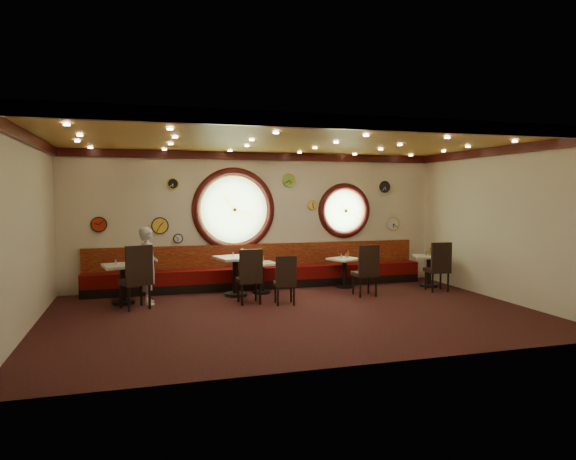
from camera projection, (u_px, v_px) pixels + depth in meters
The scene contains 53 objects.
floor at pixel (295, 313), 9.52m from camera, with size 9.00×6.00×0.00m, color black.
ceiling at pixel (295, 140), 9.30m from camera, with size 9.00×6.00×0.02m, color #AF7831.
wall_back at pixel (259, 220), 12.28m from camera, with size 9.00×0.02×3.20m, color beige.
wall_front at pixel (364, 242), 6.54m from camera, with size 9.00×0.02×3.20m, color beige.
wall_left at pixel (25, 233), 8.16m from camera, with size 0.02×6.00×3.20m, color beige.
wall_right at pixel (502, 224), 10.67m from camera, with size 0.02×6.00×3.20m, color beige.
molding_back at pixel (259, 156), 12.13m from camera, with size 9.00×0.10×0.18m, color #330B09.
molding_front at pixel (364, 123), 6.48m from camera, with size 9.00×0.10×0.18m, color #330B09.
molding_left at pixel (25, 137), 8.06m from camera, with size 0.10×6.00×0.18m, color #330B09.
molding_right at pixel (502, 151), 10.55m from camera, with size 0.10×6.00×0.18m, color #330B09.
banquette_base at pixel (261, 284), 12.12m from camera, with size 8.00×0.55×0.20m, color black.
banquette_seat at pixel (261, 273), 12.10m from camera, with size 8.00×0.55×0.30m, color #560707.
banquette_back at pixel (259, 255), 12.29m from camera, with size 8.00×0.10×0.55m, color #63070C.
porthole_left_glass at pixel (234, 210), 12.09m from camera, with size 1.66×1.66×0.02m, color #8FB96F.
porthole_left_frame at pixel (234, 210), 12.08m from camera, with size 1.98×1.98×0.18m, color #330B09.
porthole_left_ring at pixel (234, 210), 12.05m from camera, with size 1.61×1.61×0.03m, color gold.
porthole_right_glass at pixel (344, 211), 12.88m from camera, with size 1.10×1.10×0.02m, color #8FB96F.
porthole_right_frame at pixel (344, 211), 12.86m from camera, with size 1.38×1.38×0.18m, color #330B09.
porthole_right_ring at pixel (345, 211), 12.84m from camera, with size 1.09×1.09×0.03m, color gold.
wall_clock_0 at pixel (289, 180), 12.39m from camera, with size 0.30×0.30×0.03m, color #75B739.
wall_clock_1 at pixel (385, 187), 13.11m from camera, with size 0.28×0.28×0.03m, color black.
wall_clock_2 at pixel (312, 205), 12.60m from camera, with size 0.22×0.22×0.03m, color #EECE4F.
wall_clock_3 at pixel (99, 224), 11.25m from camera, with size 0.32×0.32×0.03m, color red.
wall_clock_4 at pixel (173, 184), 11.63m from camera, with size 0.24×0.24×0.03m, color black.
wall_clock_5 at pixel (178, 238), 11.74m from camera, with size 0.20×0.20×0.03m, color white.
wall_clock_6 at pixel (393, 224), 13.25m from camera, with size 0.34×0.34×0.03m, color white.
wall_clock_7 at pixel (160, 226), 11.61m from camera, with size 0.36×0.36×0.03m, color yellow.
table_a at pixel (123, 279), 10.35m from camera, with size 0.86×0.86×0.80m.
table_b at pixel (236, 271), 11.14m from camera, with size 0.94×0.94×0.86m.
table_c at pixel (262, 274), 11.45m from camera, with size 0.73×0.73×0.69m.
table_d at pixel (345, 269), 12.15m from camera, with size 0.84×0.84×0.70m.
table_e at pixel (429, 267), 12.28m from camera, with size 0.87×0.87×0.74m.
chair_a at pixel (137, 273), 9.79m from camera, with size 0.68×0.68×0.77m.
chair_b at pixel (250, 273), 10.28m from camera, with size 0.47×0.47×0.69m.
chair_c at pixel (285, 277), 10.20m from camera, with size 0.46×0.46×0.62m.
chair_d at pixel (367, 267), 11.08m from camera, with size 0.48×0.48×0.70m.
chair_e at pixel (439, 263), 11.60m from camera, with size 0.53×0.53×0.70m.
condiment_a_salt at pixel (116, 262), 10.29m from camera, with size 0.04×0.04×0.11m, color silver.
condiment_b_salt at pixel (233, 254), 11.10m from camera, with size 0.04×0.04×0.10m, color silver.
condiment_c_salt at pixel (257, 261), 11.40m from camera, with size 0.04×0.04×0.10m, color #BBBBC0.
condiment_d_salt at pixel (341, 256), 12.16m from camera, with size 0.04×0.04×0.10m, color silver.
condiment_a_pepper at pixel (126, 263), 10.29m from camera, with size 0.03×0.03×0.09m, color silver.
condiment_b_pepper at pixel (240, 254), 11.08m from camera, with size 0.04×0.04×0.11m, color silver.
condiment_c_pepper at pixel (261, 261), 11.38m from camera, with size 0.03×0.03×0.09m, color silver.
condiment_d_pepper at pixel (346, 256), 12.13m from camera, with size 0.04×0.04×0.11m, color silver.
condiment_a_bottle at pixel (131, 260), 10.41m from camera, with size 0.05×0.05×0.16m, color gold.
condiment_b_bottle at pixel (242, 252), 11.28m from camera, with size 0.05×0.05×0.16m, color gold.
condiment_c_bottle at pixel (263, 259), 11.52m from camera, with size 0.05×0.05×0.15m, color yellow.
condiment_d_bottle at pixel (348, 254), 12.25m from camera, with size 0.05×0.05×0.17m, color orange.
condiment_e_salt at pixel (427, 253), 12.30m from camera, with size 0.04×0.04×0.11m, color silver.
condiment_e_pepper at pixel (429, 254), 12.21m from camera, with size 0.03×0.03×0.09m, color #BCBCC1.
condiment_e_bottle at pixel (431, 251), 12.39m from camera, with size 0.06×0.06×0.18m, color gold.
waiter at pixel (148, 266), 10.32m from camera, with size 0.57×0.37×1.56m, color silver.
Camera 1 is at (-2.75, -8.98, 2.21)m, focal length 32.00 mm.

